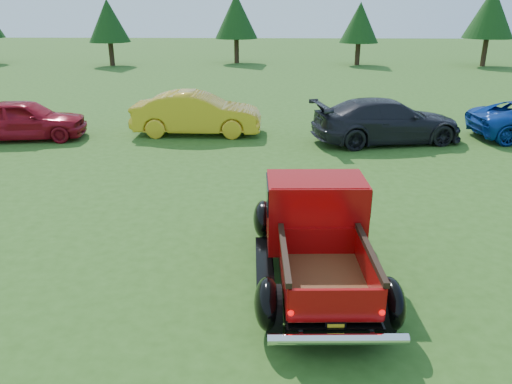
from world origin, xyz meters
TOP-DOWN VIEW (x-y plane):
  - ground at (0.00, 0.00)m, footprint 120.00×120.00m
  - tree_west at (-12.00, 29.00)m, footprint 2.94×2.94m
  - tree_mid_left at (-3.00, 31.00)m, footprint 3.20×3.20m
  - tree_mid_right at (6.00, 30.00)m, footprint 2.82×2.82m
  - tree_east at (15.00, 29.50)m, footprint 3.46×3.46m
  - pickup_truck at (0.49, -0.53)m, footprint 2.25×4.53m
  - show_car_red at (-8.50, 7.96)m, footprint 4.13×2.11m
  - show_car_yellow at (-2.84, 8.84)m, footprint 4.41×1.54m
  - show_car_grey at (3.50, 7.98)m, footprint 5.18×2.95m

SIDE VIEW (x-z plane):
  - ground at x=0.00m, z-range 0.00..0.00m
  - show_car_red at x=-8.50m, z-range 0.00..1.34m
  - show_car_grey at x=3.50m, z-range 0.00..1.41m
  - show_car_yellow at x=-2.84m, z-range 0.00..1.45m
  - pickup_truck at x=0.49m, z-range -0.04..1.61m
  - tree_mid_right at x=6.00m, z-range 0.77..5.17m
  - tree_west at x=-12.00m, z-range 0.81..5.41m
  - tree_mid_left at x=-3.00m, z-range 0.88..5.88m
  - tree_east at x=15.00m, z-range 0.96..6.36m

